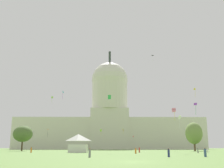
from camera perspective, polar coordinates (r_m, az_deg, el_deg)
ground_plane at (r=33.64m, az=4.26°, el=-15.83°), size 800.00×800.00×0.00m
capitol_building at (r=209.53m, az=-0.50°, el=-7.21°), size 140.11×28.08×76.64m
event_tent at (r=88.17m, az=-7.05°, el=-12.14°), size 6.07×5.07×5.70m
tree_east_far at (r=127.15m, az=16.70°, el=-9.81°), size 10.06×10.13×12.32m
tree_west_far at (r=131.40m, az=-18.09°, el=-9.86°), size 10.80×9.95×11.07m
person_white_lawn_far_right at (r=95.16m, az=19.28°, el=-12.92°), size 0.36×0.36×1.46m
person_orange_lawn_far_left at (r=90.58m, az=-16.48°, el=-13.06°), size 0.57×0.57×1.74m
person_red_front_right at (r=89.84m, az=5.71°, el=-13.53°), size 0.51×0.51×1.72m
person_grey_back_center at (r=47.38m, az=-4.68°, el=-14.16°), size 0.50×0.50×1.53m
person_orange_front_center at (r=74.94m, az=4.96°, el=-13.70°), size 0.51×0.51×1.59m
person_denim_front_left at (r=52.10m, az=18.85°, el=-13.40°), size 0.61×0.61×1.59m
person_grey_edge_east at (r=85.41m, az=17.47°, el=-13.09°), size 0.46×0.46×1.54m
person_navy_mid_center at (r=49.72m, az=11.73°, el=-13.90°), size 0.46×0.46×1.51m
kite_red_low at (r=177.39m, az=4.43°, el=-10.86°), size 0.62×0.66×0.93m
kite_lime_low at (r=148.47m, az=-2.33°, el=-9.72°), size 0.97×0.74×3.43m
kite_violet_low at (r=87.85m, az=17.00°, el=-4.28°), size 0.86×0.94×3.70m
kite_green_low at (r=82.80m, az=-0.54°, el=-2.74°), size 0.93×0.62×1.34m
kite_yellow_mid at (r=126.77m, az=16.83°, el=-1.08°), size 0.93×0.93×4.00m
kite_black_high at (r=140.45m, az=8.35°, el=5.60°), size 1.34×1.12×3.04m
kite_cyan_mid at (r=138.74m, az=-10.18°, el=-1.82°), size 0.46×1.09×4.23m
kite_pink_low at (r=75.38m, az=12.76°, el=-5.33°), size 1.24×1.23×3.28m
kite_white_low at (r=93.15m, az=13.91°, el=-7.01°), size 1.03×0.84×4.42m
kite_gold_low at (r=171.29m, az=2.32°, el=-9.59°), size 0.70×1.16×3.31m
kite_orange_low at (r=154.83m, az=-13.39°, el=-9.44°), size 1.64×1.71×3.62m
kite_lime_mid at (r=172.36m, az=-12.36°, el=-2.75°), size 1.25×1.25×4.41m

